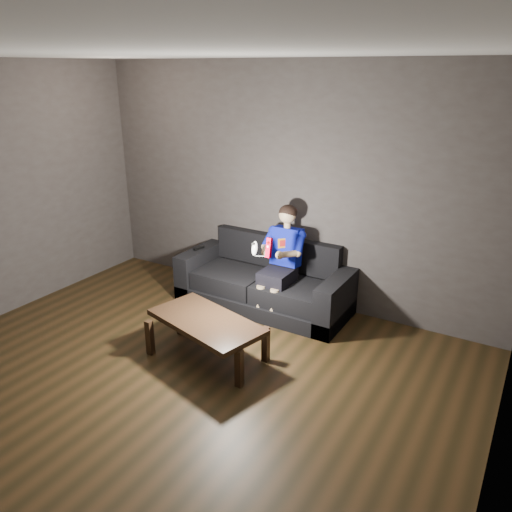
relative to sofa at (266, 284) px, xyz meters
The scene contains 10 objects.
floor 2.18m from the sofa, 87.68° to the right, with size 5.00×5.00×0.00m, color black.
back_wall 1.15m from the sofa, 75.19° to the left, with size 5.00×0.04×2.70m, color #3A3432.
right_wall 3.55m from the sofa, 39.95° to the right, with size 0.04×5.00×2.70m, color #3A3432.
ceiling 3.27m from the sofa, 87.68° to the right, with size 5.00×5.00×0.02m, color silver.
sofa is the anchor object (origin of this frame).
child 0.50m from the sofa, 10.69° to the right, with size 0.48×0.59×1.17m.
wii_remote_red 0.89m from the sofa, 57.51° to the right, with size 0.05×0.08×0.21m.
nunchuk_white 0.81m from the sofa, 73.42° to the right, with size 0.07×0.10×0.16m.
wii_remote_black 0.95m from the sofa, behind, with size 0.06×0.15×0.03m.
coffee_table 1.29m from the sofa, 85.78° to the right, with size 1.22×0.82×0.41m.
Camera 1 is at (2.52, -2.42, 2.60)m, focal length 35.00 mm.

